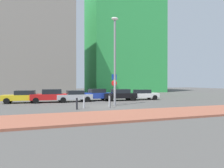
{
  "coord_description": "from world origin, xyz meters",
  "views": [
    {
      "loc": [
        -6.06,
        -18.55,
        2.29
      ],
      "look_at": [
        1.36,
        2.62,
        2.13
      ],
      "focal_mm": 33.04,
      "sensor_mm": 36.0,
      "label": 1
    }
  ],
  "objects": [
    {
      "name": "parked_car_blue",
      "position": [
        0.5,
        6.51,
        0.78
      ],
      "size": [
        4.15,
        2.19,
        1.49
      ],
      "color": "#1E389E",
      "rests_on": "ground"
    },
    {
      "name": "building_colorful_midrise",
      "position": [
        13.54,
        28.69,
        15.22
      ],
      "size": [
        17.18,
        12.18,
        30.44
      ],
      "primitive_type": "cube",
      "color": "green",
      "rests_on": "ground"
    },
    {
      "name": "parked_car_silver",
      "position": [
        -2.22,
        5.92,
        0.7
      ],
      "size": [
        4.21,
        2.02,
        1.35
      ],
      "color": "#B7BABF",
      "rests_on": "ground"
    },
    {
      "name": "parked_car_white",
      "position": [
        6.67,
        5.84,
        0.71
      ],
      "size": [
        4.46,
        2.03,
        1.35
      ],
      "color": "white",
      "rests_on": "ground"
    },
    {
      "name": "building_under_construction",
      "position": [
        -6.9,
        24.7,
        10.35
      ],
      "size": [
        13.46,
        15.69,
        20.71
      ],
      "primitive_type": "cube",
      "color": "gray",
      "rests_on": "ground"
    },
    {
      "name": "street_lamp",
      "position": [
        0.82,
        0.26,
        4.97
      ],
      "size": [
        0.7,
        0.36,
        8.65
      ],
      "color": "gray",
      "rests_on": "ground"
    },
    {
      "name": "ground_plane",
      "position": [
        0.0,
        0.0,
        0.0
      ],
      "size": [
        120.0,
        120.0,
        0.0
      ],
      "primitive_type": "plane",
      "color": "#4C4947"
    },
    {
      "name": "parked_car_yellow",
      "position": [
        -7.92,
        6.42,
        0.74
      ],
      "size": [
        4.03,
        2.13,
        1.4
      ],
      "color": "gold",
      "rests_on": "ground"
    },
    {
      "name": "parked_car_red",
      "position": [
        -5.04,
        6.13,
        0.79
      ],
      "size": [
        3.99,
        2.03,
        1.51
      ],
      "color": "red",
      "rests_on": "ground"
    },
    {
      "name": "sidewalk_brick",
      "position": [
        0.0,
        -5.7,
        0.07
      ],
      "size": [
        40.0,
        4.4,
        0.14
      ],
      "primitive_type": "cube",
      "color": "#93513D",
      "rests_on": "ground"
    },
    {
      "name": "traffic_bollard_mid",
      "position": [
        -3.12,
        -1.18,
        0.49
      ],
      "size": [
        0.14,
        0.14,
        0.99
      ],
      "primitive_type": "cylinder",
      "color": "black",
      "rests_on": "ground"
    },
    {
      "name": "parked_car_black",
      "position": [
        3.49,
        5.77,
        0.76
      ],
      "size": [
        4.26,
        2.19,
        1.45
      ],
      "color": "black",
      "rests_on": "ground"
    },
    {
      "name": "traffic_bollard_far",
      "position": [
        -2.37,
        -0.46,
        0.52
      ],
      "size": [
        0.16,
        0.16,
        1.05
      ],
      "primitive_type": "cylinder",
      "color": "#B7B7BC",
      "rests_on": "ground"
    },
    {
      "name": "parking_meter",
      "position": [
        -0.12,
        -1.07,
        0.89
      ],
      "size": [
        0.18,
        0.14,
        1.37
      ],
      "color": "#4C4C51",
      "rests_on": "ground"
    },
    {
      "name": "traffic_bollard_near",
      "position": [
        0.24,
        0.2,
        0.5
      ],
      "size": [
        0.14,
        0.14,
        1.0
      ],
      "primitive_type": "cylinder",
      "color": "#B7B7BC",
      "rests_on": "ground"
    },
    {
      "name": "parking_sign_post",
      "position": [
        1.1,
        1.2,
        1.99
      ],
      "size": [
        0.6,
        0.13,
        3.16
      ],
      "color": "gray",
      "rests_on": "ground"
    }
  ]
}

